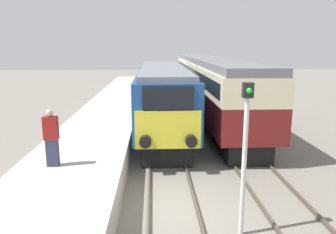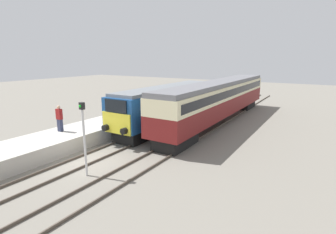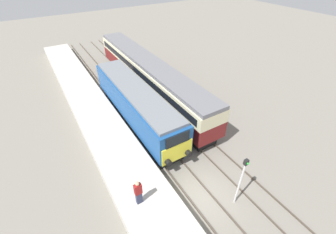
{
  "view_description": "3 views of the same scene",
  "coord_description": "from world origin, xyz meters",
  "px_view_note": "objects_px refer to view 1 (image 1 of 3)",
  "views": [
    {
      "loc": [
        -0.53,
        -8.98,
        4.8
      ],
      "look_at": [
        0.0,
        2.91,
        2.22
      ],
      "focal_mm": 35.0,
      "sensor_mm": 36.0,
      "label": 1
    },
    {
      "loc": [
        12.16,
        -10.17,
        6.15
      ],
      "look_at": [
        1.7,
        6.91,
        1.6
      ],
      "focal_mm": 28.0,
      "sensor_mm": 36.0,
      "label": 2
    },
    {
      "loc": [
        -6.35,
        -6.34,
        13.16
      ],
      "look_at": [
        1.7,
        6.91,
        1.6
      ],
      "focal_mm": 24.0,
      "sensor_mm": 36.0,
      "label": 3
    }
  ],
  "objects_px": {
    "locomotive": "(163,95)",
    "signal_post": "(245,148)",
    "person_on_platform": "(51,138)",
    "passenger_carriage": "(210,81)"
  },
  "relations": [
    {
      "from": "locomotive",
      "to": "passenger_carriage",
      "type": "xyz_separation_m",
      "value": [
        3.4,
        4.12,
        0.38
      ]
    },
    {
      "from": "locomotive",
      "to": "signal_post",
      "type": "xyz_separation_m",
      "value": [
        1.7,
        -11.03,
        0.3
      ]
    },
    {
      "from": "passenger_carriage",
      "to": "person_on_platform",
      "type": "distance_m",
      "value": 14.5
    },
    {
      "from": "locomotive",
      "to": "person_on_platform",
      "type": "bearing_deg",
      "value": -114.09
    },
    {
      "from": "locomotive",
      "to": "person_on_platform",
      "type": "relative_size",
      "value": 7.48
    },
    {
      "from": "locomotive",
      "to": "person_on_platform",
      "type": "distance_m",
      "value": 9.27
    },
    {
      "from": "passenger_carriage",
      "to": "person_on_platform",
      "type": "bearing_deg",
      "value": -119.72
    },
    {
      "from": "locomotive",
      "to": "passenger_carriage",
      "type": "bearing_deg",
      "value": 50.5
    },
    {
      "from": "locomotive",
      "to": "person_on_platform",
      "type": "xyz_separation_m",
      "value": [
        -3.78,
        -8.46,
        -0.1
      ]
    },
    {
      "from": "locomotive",
      "to": "signal_post",
      "type": "distance_m",
      "value": 11.16
    }
  ]
}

